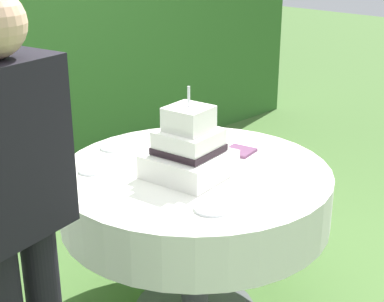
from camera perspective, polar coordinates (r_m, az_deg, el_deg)
name	(u,v)px	position (r m, az deg, el deg)	size (l,w,h in m)	color
cake_table	(195,195)	(2.62, 0.30, -4.38)	(1.21, 1.21, 0.75)	#4C4C51
wedding_cake	(189,150)	(2.47, -0.33, 0.09)	(0.36, 0.36, 0.40)	white
serving_plate_near	(212,208)	(2.21, 1.96, -5.63)	(0.14, 0.14, 0.01)	white
serving_plate_far	(91,170)	(2.58, -9.89, -1.87)	(0.11, 0.11, 0.01)	white
serving_plate_left	(112,148)	(2.83, -7.89, 0.34)	(0.11, 0.11, 0.01)	white
serving_plate_right	(213,134)	(2.99, 2.09, 1.66)	(0.14, 0.14, 0.01)	white
napkin_stack	(240,151)	(2.76, 4.73, -0.03)	(0.13, 0.13, 0.01)	#603856
standing_person	(13,210)	(1.88, -17.13, -5.58)	(0.39, 0.27, 1.60)	black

